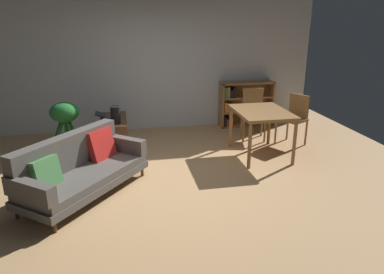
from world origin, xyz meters
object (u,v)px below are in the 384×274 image
(desk_speaker, at_px, (115,115))
(dining_chair_near, at_px, (294,116))
(potted_floor_plant, at_px, (65,121))
(dining_table, at_px, (262,116))
(media_console, at_px, (114,133))
(open_laptop, at_px, (108,115))
(fabric_couch, at_px, (79,168))
(dining_chair_far, at_px, (253,111))
(bookshelf, at_px, (242,104))

(desk_speaker, xyz_separation_m, dining_chair_near, (3.22, -0.18, -0.14))
(potted_floor_plant, distance_m, dining_table, 3.33)
(media_console, bearing_deg, potted_floor_plant, -168.62)
(media_console, height_order, open_laptop, open_laptop)
(fabric_couch, bearing_deg, desk_speaker, 72.07)
(media_console, bearing_deg, desk_speaker, -80.49)
(desk_speaker, distance_m, dining_chair_far, 2.62)
(open_laptop, xyz_separation_m, potted_floor_plant, (-0.69, -0.33, 0.02))
(fabric_couch, height_order, dining_chair_far, dining_chair_far)
(fabric_couch, xyz_separation_m, desk_speaker, (0.48, 1.48, 0.30))
(dining_chair_near, bearing_deg, dining_table, -151.76)
(potted_floor_plant, bearing_deg, media_console, 11.38)
(potted_floor_plant, distance_m, bookshelf, 3.66)
(fabric_couch, distance_m, dining_chair_near, 3.92)
(open_laptop, xyz_separation_m, dining_table, (2.54, -1.09, 0.15))
(media_console, bearing_deg, dining_table, -20.72)
(fabric_couch, bearing_deg, dining_chair_far, 30.13)
(fabric_couch, bearing_deg, open_laptop, 80.51)
(potted_floor_plant, relative_size, dining_chair_near, 0.98)
(potted_floor_plant, distance_m, dining_chair_far, 3.44)
(fabric_couch, height_order, desk_speaker, desk_speaker)
(fabric_couch, xyz_separation_m, dining_table, (2.87, 0.86, 0.33))
(media_console, bearing_deg, fabric_couch, -103.51)
(dining_chair_near, bearing_deg, bookshelf, 112.23)
(desk_speaker, bearing_deg, dining_chair_near, -3.14)
(media_console, xyz_separation_m, potted_floor_plant, (-0.80, -0.16, 0.31))
(desk_speaker, distance_m, bookshelf, 2.92)
(bookshelf, bearing_deg, fabric_couch, -139.91)
(dining_table, bearing_deg, bookshelf, 81.18)
(open_laptop, relative_size, potted_floor_plant, 0.43)
(fabric_couch, bearing_deg, dining_table, 16.69)
(potted_floor_plant, xyz_separation_m, dining_chair_far, (3.44, 0.16, -0.03))
(desk_speaker, bearing_deg, bookshelf, 23.64)
(dining_chair_far, bearing_deg, fabric_couch, -149.87)
(desk_speaker, xyz_separation_m, dining_chair_far, (2.59, 0.30, -0.13))
(media_console, distance_m, bookshelf, 2.86)
(fabric_couch, relative_size, dining_table, 1.70)
(dining_table, height_order, dining_chair_near, dining_chair_near)
(dining_table, bearing_deg, dining_chair_near, 28.24)
(desk_speaker, distance_m, dining_table, 2.47)
(dining_chair_far, bearing_deg, media_console, -179.97)
(open_laptop, distance_m, potted_floor_plant, 0.77)
(potted_floor_plant, relative_size, bookshelf, 0.79)
(media_console, xyz_separation_m, dining_chair_far, (2.65, 0.00, 0.28))
(bookshelf, bearing_deg, dining_chair_near, -67.77)
(potted_floor_plant, bearing_deg, fabric_couch, -77.24)
(dining_chair_far, bearing_deg, dining_table, -102.51)
(potted_floor_plant, relative_size, dining_chair_far, 0.94)
(dining_table, distance_m, bookshelf, 1.82)
(dining_table, bearing_deg, potted_floor_plant, 166.74)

